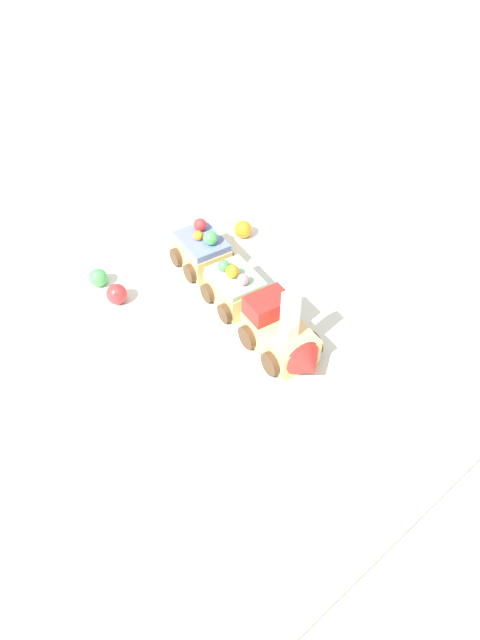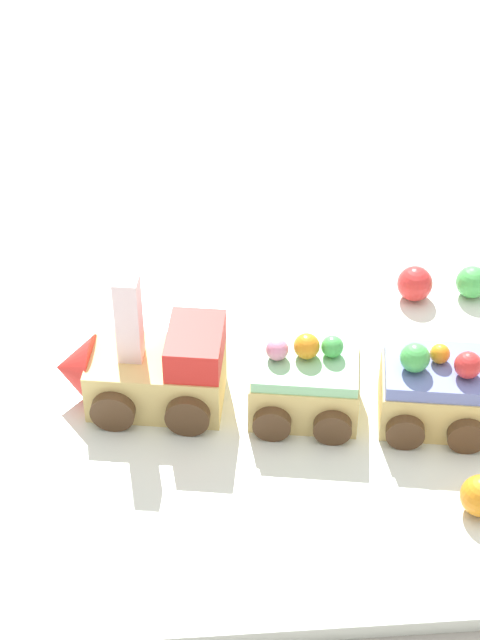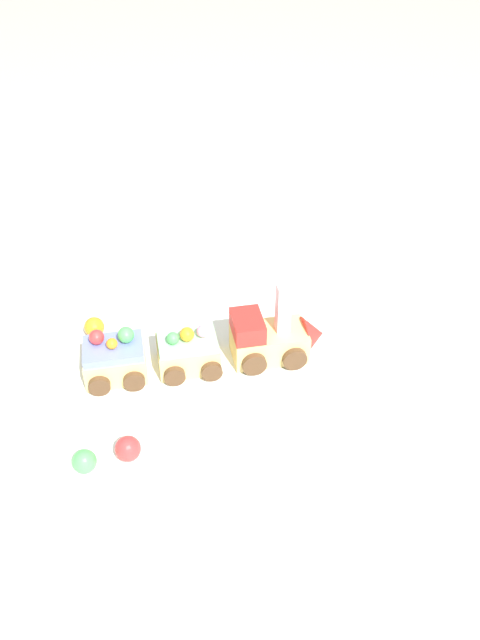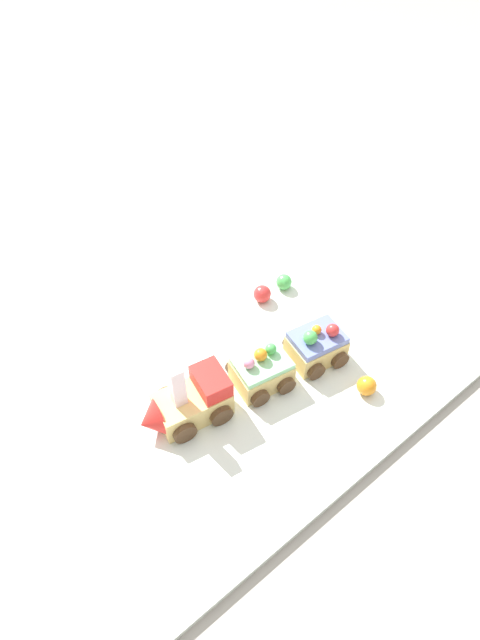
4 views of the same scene
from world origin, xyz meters
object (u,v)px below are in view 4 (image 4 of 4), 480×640
at_px(cake_car_mint, 261,371).
at_px(gumball_red, 262,294).
at_px(cake_car_blueberry, 316,346).
at_px(gumball_green, 284,282).
at_px(cake_train_locomotive, 187,403).
at_px(gumball_orange, 367,386).

xyz_separation_m(cake_car_mint, gumball_red, (-0.11, -0.13, -0.01)).
bearing_deg(cake_car_mint, cake_car_blueberry, 179.62).
xyz_separation_m(cake_car_blueberry, gumball_green, (-0.06, -0.14, -0.01)).
relative_size(cake_car_mint, cake_car_blueberry, 1.00).
height_order(cake_train_locomotive, gumball_red, cake_train_locomotive).
bearing_deg(cake_car_blueberry, cake_train_locomotive, -0.10).
relative_size(cake_car_mint, gumball_red, 2.93).
relative_size(cake_car_mint, gumball_orange, 3.07).
bearing_deg(gumball_red, gumball_green, -179.79).
distance_m(cake_car_mint, gumball_red, 0.17).
xyz_separation_m(cake_car_mint, gumball_orange, (-0.11, 0.11, -0.01)).
bearing_deg(gumball_red, gumball_orange, 89.38).
height_order(gumball_red, gumball_orange, gumball_red).
relative_size(cake_car_blueberry, gumball_green, 3.18).
relative_size(cake_car_blueberry, gumball_orange, 3.07).
bearing_deg(gumball_red, cake_car_blueberry, 83.98).
xyz_separation_m(cake_train_locomotive, cake_car_mint, (-0.12, 0.02, -0.00)).
distance_m(cake_car_blueberry, gumball_red, 0.14).
distance_m(cake_car_mint, gumball_orange, 0.15).
height_order(cake_car_blueberry, gumball_orange, cake_car_blueberry).
relative_size(cake_car_blueberry, gumball_red, 2.93).
distance_m(cake_car_mint, cake_car_blueberry, 0.09).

